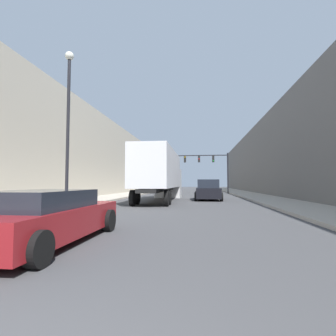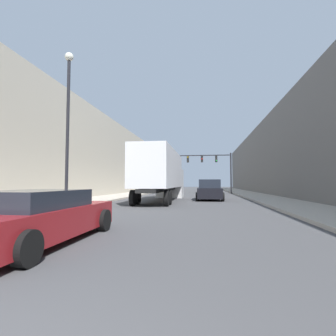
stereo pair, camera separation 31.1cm
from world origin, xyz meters
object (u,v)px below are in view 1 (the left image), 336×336
Objects in this scene: street_lamp at (68,110)px; sedan_car at (46,217)px; semi_truck at (161,173)px; traffic_signal_gantry at (211,164)px; suv_car at (208,190)px.

sedan_car is at bearing -65.33° from street_lamp.
street_lamp reaches higher than semi_truck.
sedan_car is 0.59× the size of traffic_signal_gantry.
sedan_car is at bearing -92.00° from semi_truck.
suv_car is at bearing -93.32° from traffic_signal_gantry.
street_lamp is at bearing -125.99° from suv_car.
suv_car is (4.29, 16.63, 0.19)m from sedan_car.
street_lamp is at bearing -112.96° from semi_truck.
semi_truck is 2.61× the size of suv_car.
semi_truck is 1.53× the size of traffic_signal_gantry.
semi_truck reaches higher than sedan_car.
semi_truck is at bearing -155.61° from suv_car.
street_lamp is (-3.54, -8.35, 2.94)m from semi_truck.
suv_car is 14.47m from traffic_signal_gantry.
traffic_signal_gantry is 0.97× the size of street_lamp.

